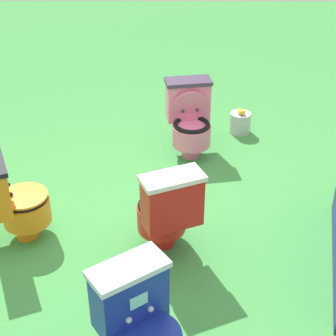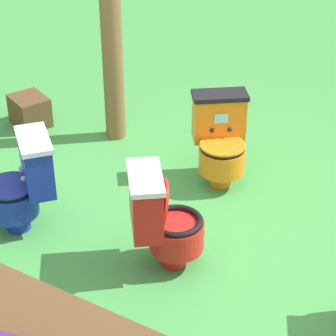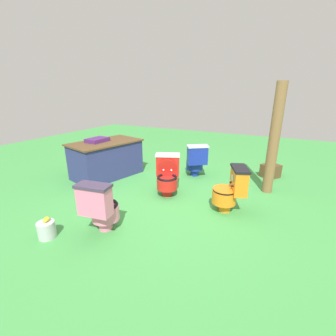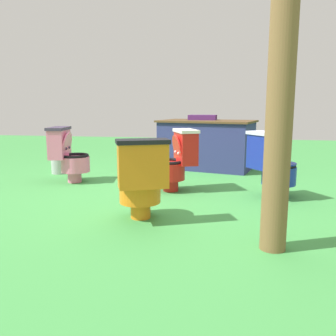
# 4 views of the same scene
# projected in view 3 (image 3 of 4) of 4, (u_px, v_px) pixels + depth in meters

# --- Properties ---
(ground) EXTENTS (14.00, 14.00, 0.00)m
(ground) POSITION_uv_depth(u_px,v_px,m) (166.00, 199.00, 4.07)
(ground) COLOR #429947
(toilet_red) EXTENTS (0.61, 0.56, 0.73)m
(toilet_red) POSITION_uv_depth(u_px,v_px,m) (167.00, 174.00, 4.15)
(toilet_red) COLOR red
(toilet_red) RESTS_ON ground
(toilet_blue) EXTENTS (0.63, 0.61, 0.73)m
(toilet_blue) POSITION_uv_depth(u_px,v_px,m) (196.00, 160.00, 5.01)
(toilet_blue) COLOR #192D9E
(toilet_blue) RESTS_ON ground
(toilet_pink) EXTENTS (0.55, 0.48, 0.73)m
(toilet_pink) POSITION_uv_depth(u_px,v_px,m) (101.00, 207.00, 3.00)
(toilet_pink) COLOR pink
(toilet_pink) RESTS_ON ground
(toilet_orange) EXTENTS (0.56, 0.61, 0.73)m
(toilet_orange) POSITION_uv_depth(u_px,v_px,m) (231.00, 189.00, 3.54)
(toilet_orange) COLOR orange
(toilet_orange) RESTS_ON ground
(vendor_table) EXTENTS (1.62, 1.19, 0.85)m
(vendor_table) POSITION_uv_depth(u_px,v_px,m) (106.00, 159.00, 5.04)
(vendor_table) COLOR navy
(vendor_table) RESTS_ON ground
(wooden_post) EXTENTS (0.18, 0.18, 1.96)m
(wooden_post) POSITION_uv_depth(u_px,v_px,m) (274.00, 140.00, 4.05)
(wooden_post) COLOR brown
(wooden_post) RESTS_ON ground
(small_crate) EXTENTS (0.46, 0.45, 0.28)m
(small_crate) POSITION_uv_depth(u_px,v_px,m) (270.00, 171.00, 5.04)
(small_crate) COLOR brown
(small_crate) RESTS_ON ground
(lemon_bucket) EXTENTS (0.22, 0.22, 0.28)m
(lemon_bucket) POSITION_uv_depth(u_px,v_px,m) (47.00, 229.00, 2.96)
(lemon_bucket) COLOR #B7B7BF
(lemon_bucket) RESTS_ON ground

